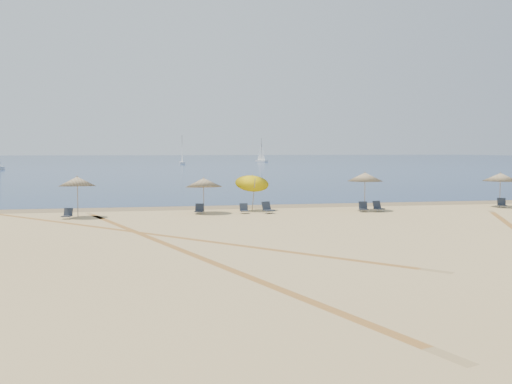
{
  "coord_description": "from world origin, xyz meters",
  "views": [
    {
      "loc": [
        -6.74,
        -14.62,
        3.9
      ],
      "look_at": [
        0.0,
        20.0,
        1.3
      ],
      "focal_mm": 40.09,
      "sensor_mm": 36.0,
      "label": 1
    }
  ],
  "objects_px": {
    "umbrella_2": "(204,183)",
    "chair_4": "(244,209)",
    "chair_7": "(378,207)",
    "umbrella_5": "(500,177)",
    "chair_8": "(502,203)",
    "umbrella_4": "(365,177)",
    "umbrella_1": "(77,181)",
    "sailboat_2": "(261,155)",
    "chair_2": "(67,214)",
    "umbrella_3": "(252,180)",
    "chair_5": "(268,208)",
    "sailboat_0": "(182,155)",
    "chair_6": "(363,207)",
    "chair_3": "(199,209)"
  },
  "relations": [
    {
      "from": "umbrella_2",
      "to": "chair_4",
      "type": "distance_m",
      "value": 2.97
    },
    {
      "from": "chair_4",
      "to": "chair_7",
      "type": "relative_size",
      "value": 0.83
    },
    {
      "from": "umbrella_5",
      "to": "chair_8",
      "type": "height_order",
      "value": "umbrella_5"
    },
    {
      "from": "umbrella_2",
      "to": "umbrella_5",
      "type": "distance_m",
      "value": 20.33
    },
    {
      "from": "umbrella_4",
      "to": "umbrella_1",
      "type": "bearing_deg",
      "value": -178.57
    },
    {
      "from": "umbrella_5",
      "to": "chair_4",
      "type": "xyz_separation_m",
      "value": [
        -17.91,
        -0.58,
        -1.78
      ]
    },
    {
      "from": "sailboat_2",
      "to": "chair_4",
      "type": "bearing_deg",
      "value": -127.87
    },
    {
      "from": "chair_2",
      "to": "umbrella_3",
      "type": "bearing_deg",
      "value": 25.72
    },
    {
      "from": "umbrella_2",
      "to": "chair_5",
      "type": "relative_size",
      "value": 2.72
    },
    {
      "from": "umbrella_5",
      "to": "sailboat_2",
      "type": "xyz_separation_m",
      "value": [
        13.71,
        148.78,
        0.29
      ]
    },
    {
      "from": "sailboat_0",
      "to": "chair_2",
      "type": "bearing_deg",
      "value": -96.27
    },
    {
      "from": "umbrella_2",
      "to": "chair_8",
      "type": "bearing_deg",
      "value": -1.32
    },
    {
      "from": "umbrella_5",
      "to": "chair_5",
      "type": "bearing_deg",
      "value": -177.29
    },
    {
      "from": "umbrella_3",
      "to": "umbrella_4",
      "type": "bearing_deg",
      "value": -10.01
    },
    {
      "from": "umbrella_2",
      "to": "umbrella_3",
      "type": "distance_m",
      "value": 3.31
    },
    {
      "from": "chair_2",
      "to": "sailboat_2",
      "type": "relative_size",
      "value": 0.09
    },
    {
      "from": "chair_4",
      "to": "umbrella_1",
      "type": "bearing_deg",
      "value": -179.01
    },
    {
      "from": "chair_6",
      "to": "sailboat_0",
      "type": "relative_size",
      "value": 0.09
    },
    {
      "from": "chair_8",
      "to": "sailboat_2",
      "type": "height_order",
      "value": "sailboat_2"
    },
    {
      "from": "chair_5",
      "to": "chair_8",
      "type": "distance_m",
      "value": 16.3
    },
    {
      "from": "chair_8",
      "to": "chair_5",
      "type": "bearing_deg",
      "value": -155.99
    },
    {
      "from": "umbrella_1",
      "to": "umbrella_4",
      "type": "xyz_separation_m",
      "value": [
        17.72,
        0.44,
        0.08
      ]
    },
    {
      "from": "chair_2",
      "to": "chair_6",
      "type": "height_order",
      "value": "chair_6"
    },
    {
      "from": "umbrella_3",
      "to": "chair_8",
      "type": "xyz_separation_m",
      "value": [
        16.96,
        -1.29,
        -1.72
      ]
    },
    {
      "from": "umbrella_2",
      "to": "chair_3",
      "type": "relative_size",
      "value": 3.26
    },
    {
      "from": "chair_5",
      "to": "umbrella_1",
      "type": "bearing_deg",
      "value": 158.94
    },
    {
      "from": "umbrella_1",
      "to": "sailboat_0",
      "type": "bearing_deg",
      "value": 83.63
    },
    {
      "from": "umbrella_5",
      "to": "chair_4",
      "type": "distance_m",
      "value": 18.01
    },
    {
      "from": "umbrella_3",
      "to": "chair_8",
      "type": "bearing_deg",
      "value": -4.36
    },
    {
      "from": "chair_3",
      "to": "chair_2",
      "type": "bearing_deg",
      "value": -157.7
    },
    {
      "from": "chair_4",
      "to": "sailboat_2",
      "type": "bearing_deg",
      "value": 77.19
    },
    {
      "from": "umbrella_5",
      "to": "chair_4",
      "type": "bearing_deg",
      "value": -178.15
    },
    {
      "from": "umbrella_3",
      "to": "chair_6",
      "type": "relative_size",
      "value": 3.78
    },
    {
      "from": "umbrella_3",
      "to": "chair_2",
      "type": "relative_size",
      "value": 3.94
    },
    {
      "from": "chair_7",
      "to": "chair_2",
      "type": "bearing_deg",
      "value": 169.66
    },
    {
      "from": "umbrella_3",
      "to": "chair_3",
      "type": "relative_size",
      "value": 3.83
    },
    {
      "from": "chair_8",
      "to": "chair_3",
      "type": "bearing_deg",
      "value": -157.4
    },
    {
      "from": "chair_3",
      "to": "umbrella_4",
      "type": "bearing_deg",
      "value": 13.59
    },
    {
      "from": "chair_5",
      "to": "sailboat_0",
      "type": "relative_size",
      "value": 0.11
    },
    {
      "from": "umbrella_1",
      "to": "umbrella_2",
      "type": "xyz_separation_m",
      "value": [
        7.38,
        0.87,
        -0.2
      ]
    },
    {
      "from": "chair_3",
      "to": "sailboat_2",
      "type": "relative_size",
      "value": 0.09
    },
    {
      "from": "chair_6",
      "to": "chair_4",
      "type": "bearing_deg",
      "value": -171.79
    },
    {
      "from": "umbrella_4",
      "to": "chair_5",
      "type": "distance_m",
      "value": 6.75
    },
    {
      "from": "chair_5",
      "to": "chair_4",
      "type": "bearing_deg",
      "value": 150.44
    },
    {
      "from": "umbrella_2",
      "to": "chair_8",
      "type": "height_order",
      "value": "umbrella_2"
    },
    {
      "from": "chair_5",
      "to": "sailboat_0",
      "type": "xyz_separation_m",
      "value": [
        2.85,
        126.3,
        2.12
      ]
    },
    {
      "from": "umbrella_3",
      "to": "chair_4",
      "type": "relative_size",
      "value": 4.47
    },
    {
      "from": "umbrella_2",
      "to": "chair_3",
      "type": "xyz_separation_m",
      "value": [
        -0.32,
        -0.32,
        -1.62
      ]
    },
    {
      "from": "umbrella_5",
      "to": "chair_7",
      "type": "bearing_deg",
      "value": -173.66
    },
    {
      "from": "chair_5",
      "to": "chair_6",
      "type": "xyz_separation_m",
      "value": [
        6.12,
        -0.35,
        -0.03
      ]
    }
  ]
}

